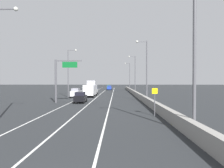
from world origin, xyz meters
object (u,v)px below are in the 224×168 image
object	(u,v)px
lamp_post_left_mid	(69,70)
lamp_post_left_near	(1,55)
lamp_post_right_near	(191,45)
car_silver_1	(76,93)
car_black_2	(80,97)
car_white_0	(94,91)
car_blue_5	(109,88)
lamp_post_right_second	(146,67)
car_gray_4	(89,89)
car_green_3	(109,87)
overhead_sign_gantry	(60,76)
box_truck	(91,89)
lamp_post_right_third	(134,72)
lamp_post_right_fourth	(129,75)
speed_advisory_sign	(155,100)

from	to	relation	value
lamp_post_left_mid	lamp_post_left_near	bearing A→B (deg)	-91.21
lamp_post_right_near	lamp_post_left_near	bearing A→B (deg)	160.41
car_silver_1	car_black_2	distance (m)	12.71
car_white_0	car_blue_5	size ratio (longest dim) A/B	1.12
lamp_post_right_near	lamp_post_right_second	distance (m)	24.02
car_silver_1	car_black_2	xyz separation A→B (m)	(3.06, -12.34, -0.12)
lamp_post_right_near	car_white_0	size ratio (longest dim) A/B	2.37
car_white_0	car_black_2	world-z (taller)	car_white_0
car_white_0	car_blue_5	bearing A→B (deg)	83.30
lamp_post_right_near	car_blue_5	xyz separation A→B (m)	(-8.11, 75.61, -5.38)
car_gray_4	lamp_post_right_near	bearing A→B (deg)	-76.12
lamp_post_left_near	car_green_3	distance (m)	76.58
car_gray_4	overhead_sign_gantry	bearing A→B (deg)	-91.04
lamp_post_left_near	box_truck	bearing A→B (deg)	80.19
overhead_sign_gantry	box_truck	size ratio (longest dim) A/B	0.87
car_blue_5	lamp_post_left_mid	bearing A→B (deg)	-101.28
car_silver_1	car_green_3	distance (m)	48.17
car_gray_4	box_truck	world-z (taller)	box_truck
overhead_sign_gantry	car_silver_1	bearing A→B (deg)	87.59
lamp_post_right_near	car_green_3	bearing A→B (deg)	95.98
car_black_2	car_blue_5	bearing A→B (deg)	86.43
lamp_post_right_third	car_gray_4	distance (m)	18.49
overhead_sign_gantry	lamp_post_right_near	world-z (taller)	lamp_post_right_near
lamp_post_right_near	car_black_2	world-z (taller)	lamp_post_right_near
lamp_post_right_fourth	car_silver_1	world-z (taller)	lamp_post_right_fourth
overhead_sign_gantry	box_truck	xyz separation A→B (m)	(3.54, 15.04, -2.94)
overhead_sign_gantry	lamp_post_right_third	distance (m)	30.21
speed_advisory_sign	box_truck	world-z (taller)	box_truck
lamp_post_left_mid	lamp_post_right_fourth	bearing A→B (deg)	66.40
car_black_2	car_gray_4	bearing A→B (deg)	94.58
car_white_0	lamp_post_right_near	bearing A→B (deg)	-76.00
speed_advisory_sign	car_black_2	world-z (taller)	speed_advisory_sign
lamp_post_right_third	lamp_post_right_second	bearing A→B (deg)	-90.04
speed_advisory_sign	lamp_post_right_second	distance (m)	16.86
lamp_post_right_fourth	car_silver_1	distance (m)	40.95
lamp_post_left_near	box_truck	distance (m)	31.77
lamp_post_right_near	overhead_sign_gantry	bearing A→B (deg)	124.44
lamp_post_left_near	lamp_post_right_third	bearing A→B (deg)	68.05
overhead_sign_gantry	lamp_post_left_near	bearing A→B (deg)	-96.49
lamp_post_right_fourth	lamp_post_left_mid	xyz separation A→B (m)	(-16.27, -37.23, 0.00)
lamp_post_right_near	lamp_post_right_second	world-z (taller)	same
speed_advisory_sign	lamp_post_right_third	size ratio (longest dim) A/B	0.27
speed_advisory_sign	car_silver_1	world-z (taller)	speed_advisory_sign
lamp_post_right_second	lamp_post_left_mid	size ratio (longest dim) A/B	1.00
lamp_post_right_third	car_gray_4	world-z (taller)	lamp_post_right_third
lamp_post_right_fourth	overhead_sign_gantry	bearing A→B (deg)	-106.73
car_silver_1	car_blue_5	distance (m)	41.96
box_truck	lamp_post_left_near	bearing A→B (deg)	-99.81
lamp_post_right_second	car_silver_1	distance (m)	18.53
lamp_post_left_mid	car_blue_5	bearing A→B (deg)	78.72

